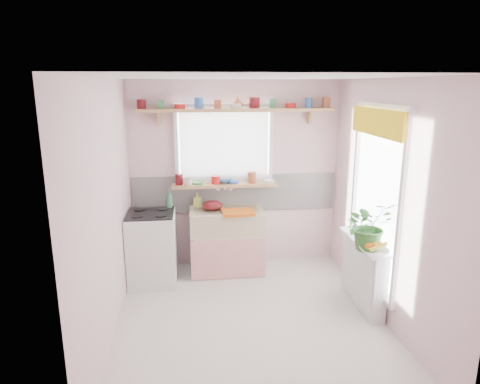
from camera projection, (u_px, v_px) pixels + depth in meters
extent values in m
plane|color=silver|center=(251.00, 320.00, 4.54)|extent=(3.20, 3.20, 0.00)
plane|color=white|center=(253.00, 77.00, 3.93)|extent=(3.20, 3.20, 0.00)
plane|color=beige|center=(235.00, 175.00, 5.78)|extent=(2.80, 0.00, 2.80)
plane|color=beige|center=(288.00, 278.00, 2.69)|extent=(2.80, 0.00, 2.80)
plane|color=beige|center=(107.00, 212.00, 4.08)|extent=(0.00, 3.20, 3.20)
plane|color=beige|center=(387.00, 203.00, 4.39)|extent=(0.00, 3.20, 3.20)
cube|color=white|center=(235.00, 193.00, 5.82)|extent=(2.74, 0.03, 0.50)
cube|color=pink|center=(235.00, 207.00, 5.87)|extent=(2.74, 0.02, 0.12)
cube|color=white|center=(224.00, 146.00, 5.66)|extent=(1.20, 0.01, 1.00)
cube|color=white|center=(224.00, 146.00, 5.60)|extent=(1.15, 0.02, 0.95)
cube|color=white|center=(378.00, 198.00, 4.58)|extent=(0.01, 1.10, 1.90)
cube|color=yellow|center=(376.00, 122.00, 4.38)|extent=(0.03, 1.20, 0.28)
cube|color=white|center=(227.00, 251.00, 5.71)|extent=(0.85, 0.55, 0.55)
cube|color=#DA4440|center=(228.00, 259.00, 5.44)|extent=(0.95, 0.02, 0.53)
cube|color=beige|center=(226.00, 221.00, 5.61)|extent=(0.95, 0.55, 0.30)
cylinder|color=silver|center=(225.00, 187.00, 5.75)|extent=(0.03, 0.22, 0.03)
cube|color=white|center=(152.00, 249.00, 5.32)|extent=(0.58, 0.58, 0.90)
cube|color=black|center=(150.00, 214.00, 5.21)|extent=(0.56, 0.56, 0.02)
cylinder|color=black|center=(137.00, 216.00, 5.05)|extent=(0.14, 0.14, 0.01)
cylinder|color=black|center=(161.00, 216.00, 5.09)|extent=(0.14, 0.14, 0.01)
cylinder|color=black|center=(140.00, 210.00, 5.32)|extent=(0.14, 0.14, 0.01)
cylinder|color=black|center=(163.00, 209.00, 5.36)|extent=(0.14, 0.14, 0.01)
cube|color=white|center=(364.00, 274.00, 4.79)|extent=(0.15, 0.90, 0.75)
cube|color=white|center=(364.00, 242.00, 4.69)|extent=(0.22, 0.95, 0.03)
cube|color=tan|center=(225.00, 185.00, 5.67)|extent=(1.40, 0.22, 0.04)
cube|color=tan|center=(236.00, 110.00, 5.44)|extent=(2.52, 0.24, 0.04)
cylinder|color=#590F14|center=(141.00, 104.00, 5.29)|extent=(0.11, 0.11, 0.12)
cylinder|color=#3F7F4C|center=(161.00, 104.00, 5.32)|extent=(0.11, 0.11, 0.12)
cylinder|color=red|center=(180.00, 106.00, 5.35)|extent=(0.11, 0.11, 0.06)
cylinder|color=#3359A5|center=(199.00, 104.00, 5.37)|extent=(0.11, 0.11, 0.12)
cylinder|color=#A55133|center=(218.00, 104.00, 5.39)|extent=(0.11, 0.11, 0.12)
cylinder|color=silver|center=(236.00, 106.00, 5.43)|extent=(0.11, 0.11, 0.06)
cylinder|color=#590F14|center=(254.00, 103.00, 5.45)|extent=(0.11, 0.11, 0.12)
cylinder|color=#3F7F4C|center=(273.00, 103.00, 5.47)|extent=(0.11, 0.11, 0.12)
cylinder|color=red|center=(291.00, 106.00, 5.51)|extent=(0.11, 0.11, 0.06)
cylinder|color=#3359A5|center=(309.00, 103.00, 5.53)|extent=(0.11, 0.11, 0.12)
cylinder|color=#A55133|center=(326.00, 103.00, 5.55)|extent=(0.11, 0.11, 0.12)
cylinder|color=#590F14|center=(178.00, 180.00, 5.58)|extent=(0.11, 0.11, 0.12)
cylinder|color=#3F7F4C|center=(197.00, 180.00, 5.61)|extent=(0.11, 0.11, 0.12)
cylinder|color=red|center=(216.00, 182.00, 5.65)|extent=(0.11, 0.11, 0.06)
cylinder|color=#3359A5|center=(234.00, 179.00, 5.67)|extent=(0.11, 0.11, 0.12)
cylinder|color=#A55133|center=(253.00, 178.00, 5.69)|extent=(0.11, 0.11, 0.12)
cylinder|color=silver|center=(271.00, 180.00, 5.73)|extent=(0.11, 0.11, 0.06)
cube|color=#D15D12|center=(238.00, 212.00, 5.39)|extent=(0.41, 0.32, 0.04)
ellipsoid|color=#570E12|center=(212.00, 205.00, 5.55)|extent=(0.27, 0.27, 0.12)
imported|color=#336D2B|center=(370.00, 225.00, 4.36)|extent=(0.52, 0.46, 0.53)
imported|color=white|center=(374.00, 251.00, 4.29)|extent=(0.31, 0.31, 0.07)
imported|color=#266027|center=(352.00, 226.00, 4.84)|extent=(0.11, 0.07, 0.21)
imported|color=#D1D05C|center=(197.00, 200.00, 5.70)|extent=(0.11, 0.11, 0.19)
imported|color=beige|center=(188.00, 182.00, 5.54)|extent=(0.15, 0.15, 0.09)
imported|color=#3367A8|center=(224.00, 180.00, 5.72)|extent=(0.26, 0.26, 0.07)
imported|color=#AF5E36|center=(238.00, 102.00, 5.48)|extent=(0.15, 0.15, 0.14)
imported|color=#38714C|center=(169.00, 198.00, 5.41)|extent=(0.10, 0.10, 0.24)
sphere|color=orange|center=(374.00, 246.00, 4.27)|extent=(0.08, 0.08, 0.08)
sphere|color=orange|center=(379.00, 245.00, 4.31)|extent=(0.08, 0.08, 0.08)
sphere|color=orange|center=(369.00, 245.00, 4.28)|extent=(0.08, 0.08, 0.08)
cylinder|color=gold|center=(378.00, 247.00, 4.22)|extent=(0.18, 0.04, 0.10)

